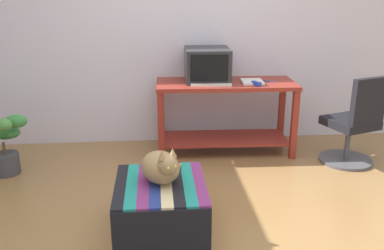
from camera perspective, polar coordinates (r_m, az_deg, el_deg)
The scene contains 12 objects.
ground_plane at distance 3.05m, azimuth 1.96°, elevation -14.96°, with size 14.00×14.00×0.00m, color olive.
back_wall at distance 4.61m, azimuth -1.05°, elevation 13.66°, with size 8.00×0.10×2.60m, color silver.
desk at distance 4.35m, azimuth 4.55°, elevation 2.74°, with size 1.43×0.62×0.75m.
tv_monitor at distance 4.31m, azimuth 2.07°, elevation 8.16°, with size 0.46×0.50×0.33m.
keyboard at distance 4.14m, azimuth 2.61°, elevation 5.62°, with size 0.40×0.15×0.02m, color beige.
book at distance 4.29m, azimuth 8.17°, elevation 5.87°, with size 0.21×0.24×0.02m, color white.
ottoman_with_blanket at distance 3.00m, azimuth -4.24°, elevation -11.25°, with size 0.62×0.70×0.39m.
cat at distance 2.88m, azimuth -4.16°, elevation -5.70°, with size 0.36×0.42×0.28m.
potted_plant at distance 4.24m, azimuth -24.20°, elevation -2.26°, with size 0.47×0.41×0.57m.
office_chair at distance 4.34m, azimuth 21.19°, elevation -0.20°, with size 0.53×0.54×0.89m.
stapler at distance 4.16m, azimuth 8.75°, elevation 5.60°, with size 0.04×0.11×0.04m, color #2342B7.
pen at distance 4.36m, azimuth 10.35°, elevation 5.87°, with size 0.01×0.01×0.14m, color #2351B2.
Camera 1 is at (-0.33, -2.53, 1.67)m, focal length 39.19 mm.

